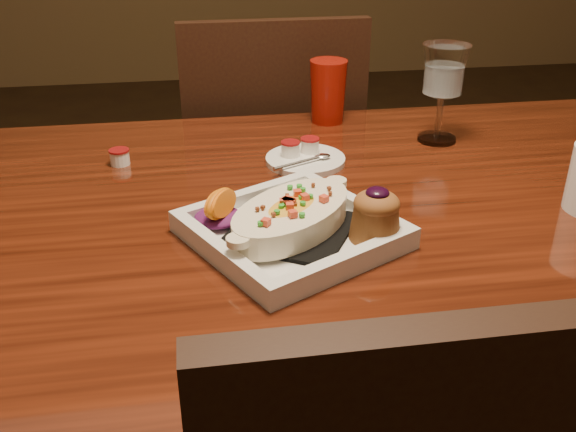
{
  "coord_description": "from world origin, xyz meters",
  "views": [
    {
      "loc": [
        -0.18,
        -0.81,
        1.17
      ],
      "look_at": [
        -0.06,
        -0.04,
        0.77
      ],
      "focal_mm": 40.0,
      "sensor_mm": 36.0,
      "label": 1
    }
  ],
  "objects": [
    {
      "name": "saucer",
      "position": [
        0.0,
        0.19,
        0.76
      ],
      "size": [
        0.14,
        0.14,
        0.09
      ],
      "color": "white",
      "rests_on": "table"
    },
    {
      "name": "goblet",
      "position": [
        0.27,
        0.25,
        0.87
      ],
      "size": [
        0.09,
        0.09,
        0.18
      ],
      "color": "silver",
      "rests_on": "table"
    },
    {
      "name": "table",
      "position": [
        0.0,
        0.0,
        0.65
      ],
      "size": [
        1.5,
        0.9,
        0.75
      ],
      "color": "maroon",
      "rests_on": "floor"
    },
    {
      "name": "red_tumbler",
      "position": [
        0.09,
        0.39,
        0.81
      ],
      "size": [
        0.07,
        0.07,
        0.12
      ],
      "primitive_type": "cone",
      "color": "#9E150B",
      "rests_on": "table"
    },
    {
      "name": "creamer_loose",
      "position": [
        -0.31,
        0.23,
        0.76
      ],
      "size": [
        0.03,
        0.03,
        0.03
      ],
      "color": "white",
      "rests_on": "table"
    },
    {
      "name": "chair_far",
      "position": [
        -0.0,
        0.63,
        0.51
      ],
      "size": [
        0.42,
        0.42,
        0.93
      ],
      "rotation": [
        0.0,
        0.0,
        3.14
      ],
      "color": "black",
      "rests_on": "floor"
    },
    {
      "name": "plate",
      "position": [
        -0.05,
        -0.08,
        0.78
      ],
      "size": [
        0.32,
        0.32,
        0.08
      ],
      "rotation": [
        0.0,
        0.0,
        0.48
      ],
      "color": "white",
      "rests_on": "table"
    }
  ]
}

